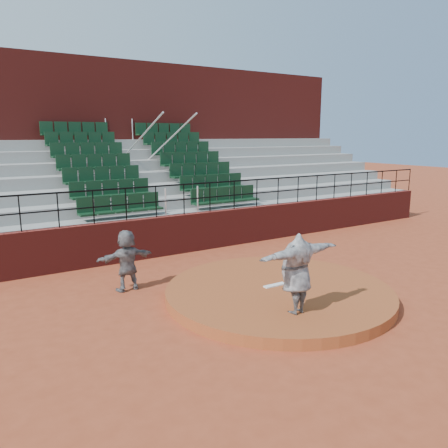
# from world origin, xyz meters

# --- Properties ---
(ground) EXTENTS (90.00, 90.00, 0.00)m
(ground) POSITION_xyz_m (0.00, 0.00, 0.00)
(ground) COLOR #9D4023
(ground) RESTS_ON ground
(pitchers_mound) EXTENTS (5.50, 5.50, 0.25)m
(pitchers_mound) POSITION_xyz_m (0.00, 0.00, 0.12)
(pitchers_mound) COLOR #9C4923
(pitchers_mound) RESTS_ON ground
(pitching_rubber) EXTENTS (0.60, 0.15, 0.03)m
(pitching_rubber) POSITION_xyz_m (0.00, 0.15, 0.27)
(pitching_rubber) COLOR white
(pitching_rubber) RESTS_ON pitchers_mound
(boundary_wall) EXTENTS (24.00, 0.30, 1.30)m
(boundary_wall) POSITION_xyz_m (0.00, 5.00, 0.65)
(boundary_wall) COLOR maroon
(boundary_wall) RESTS_ON ground
(wall_railing) EXTENTS (24.04, 0.05, 1.03)m
(wall_railing) POSITION_xyz_m (0.00, 5.00, 2.03)
(wall_railing) COLOR black
(wall_railing) RESTS_ON boundary_wall
(seating_deck) EXTENTS (24.00, 5.97, 4.63)m
(seating_deck) POSITION_xyz_m (0.00, 8.65, 1.43)
(seating_deck) COLOR gray
(seating_deck) RESTS_ON ground
(press_box_facade) EXTENTS (24.00, 3.00, 7.10)m
(press_box_facade) POSITION_xyz_m (0.00, 12.60, 3.55)
(press_box_facade) COLOR maroon
(press_box_facade) RESTS_ON ground
(pitcher) EXTENTS (2.13, 0.68, 1.71)m
(pitcher) POSITION_xyz_m (-0.67, -1.37, 1.10)
(pitcher) COLOR black
(pitcher) RESTS_ON pitchers_mound
(fielder) EXTENTS (1.48, 0.50, 1.58)m
(fielder) POSITION_xyz_m (-2.93, 2.46, 0.79)
(fielder) COLOR black
(fielder) RESTS_ON ground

